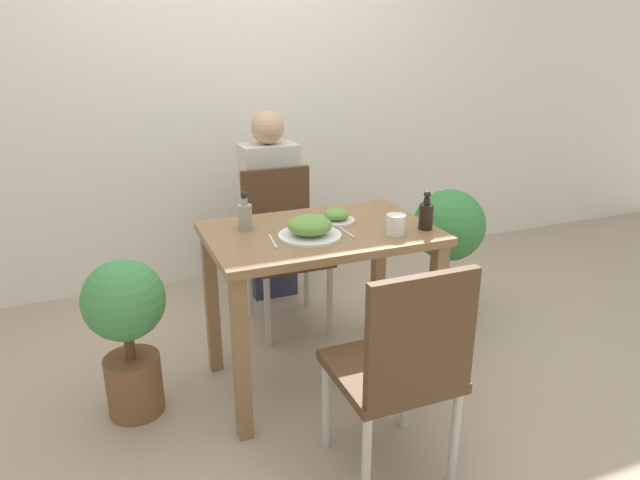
{
  "coord_description": "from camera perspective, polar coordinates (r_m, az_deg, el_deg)",
  "views": [
    {
      "loc": [
        -0.9,
        -2.22,
        1.59
      ],
      "look_at": [
        0.0,
        0.0,
        0.72
      ],
      "focal_mm": 32.0,
      "sensor_mm": 36.0,
      "label": 1
    }
  ],
  "objects": [
    {
      "name": "sauce_bottle",
      "position": [
        2.54,
        -7.51,
        2.49
      ],
      "size": [
        0.06,
        0.06,
        0.17
      ],
      "color": "gray",
      "rests_on": "dining_table"
    },
    {
      "name": "chair_near",
      "position": [
        2.07,
        8.18,
        -12.2
      ],
      "size": [
        0.42,
        0.42,
        0.88
      ],
      "rotation": [
        0.0,
        0.0,
        3.14
      ],
      "color": "#4C331E",
      "rests_on": "ground_plane"
    },
    {
      "name": "drink_cup",
      "position": [
        2.48,
        7.6,
        1.54
      ],
      "size": [
        0.08,
        0.08,
        0.09
      ],
      "color": "silver",
      "rests_on": "dining_table"
    },
    {
      "name": "potted_plant_left",
      "position": [
        2.57,
        -18.75,
        -8.02
      ],
      "size": [
        0.34,
        0.34,
        0.72
      ],
      "color": "brown",
      "rests_on": "ground_plane"
    },
    {
      "name": "food_plate",
      "position": [
        2.43,
        -1.03,
        1.26
      ],
      "size": [
        0.27,
        0.27,
        0.09
      ],
      "color": "white",
      "rests_on": "dining_table"
    },
    {
      "name": "condiment_bottle",
      "position": [
        2.57,
        10.56,
        2.5
      ],
      "size": [
        0.06,
        0.06,
        0.17
      ],
      "color": "black",
      "rests_on": "dining_table"
    },
    {
      "name": "spoon_utensil",
      "position": [
        2.5,
        2.54,
        0.86
      ],
      "size": [
        0.02,
        0.18,
        0.0
      ],
      "rotation": [
        0.0,
        0.0,
        1.62
      ],
      "color": "silver",
      "rests_on": "dining_table"
    },
    {
      "name": "chair_far",
      "position": [
        3.23,
        -3.74,
        0.04
      ],
      "size": [
        0.42,
        0.42,
        0.88
      ],
      "color": "#4C331E",
      "rests_on": "ground_plane"
    },
    {
      "name": "wall_back",
      "position": [
        3.81,
        -8.62,
        15.32
      ],
      "size": [
        8.0,
        0.05,
        2.6
      ],
      "color": "silver",
      "rests_on": "ground_plane"
    },
    {
      "name": "ground_plane",
      "position": [
        2.88,
        0.0,
        -13.63
      ],
      "size": [
        16.0,
        16.0,
        0.0
      ],
      "primitive_type": "plane",
      "color": "tan"
    },
    {
      "name": "dining_table",
      "position": [
        2.58,
        0.0,
        -1.8
      ],
      "size": [
        1.0,
        0.66,
        0.77
      ],
      "color": "olive",
      "rests_on": "ground_plane"
    },
    {
      "name": "side_plate",
      "position": [
        2.63,
        1.67,
        2.39
      ],
      "size": [
        0.17,
        0.17,
        0.06
      ],
      "color": "white",
      "rests_on": "dining_table"
    },
    {
      "name": "fork_utensil",
      "position": [
        2.39,
        -4.75,
        -0.12
      ],
      "size": [
        0.03,
        0.17,
        0.0
      ],
      "rotation": [
        0.0,
        0.0,
        1.45
      ],
      "color": "silver",
      "rests_on": "dining_table"
    },
    {
      "name": "potted_plant_right",
      "position": [
        3.34,
        12.7,
        0.31
      ],
      "size": [
        0.41,
        0.41,
        0.77
      ],
      "color": "brown",
      "rests_on": "ground_plane"
    },
    {
      "name": "person_figure",
      "position": [
        3.56,
        -5.02,
        3.34
      ],
      "size": [
        0.34,
        0.22,
        1.17
      ],
      "color": "#2D3347",
      "rests_on": "ground_plane"
    }
  ]
}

